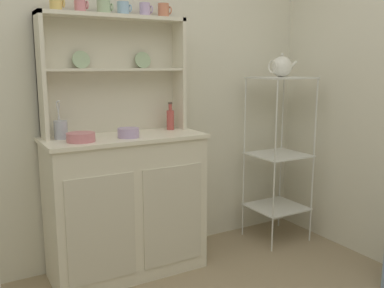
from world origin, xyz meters
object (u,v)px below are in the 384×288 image
(jam_bottle, at_px, (170,119))
(bakers_rack, at_px, (279,146))
(utensil_jar, at_px, (61,129))
(porcelain_teapot, at_px, (282,67))
(bowl_mixing_large, at_px, (81,137))
(hutch_shelf_unit, at_px, (113,66))
(hutch_cabinet, at_px, (126,203))
(cup_gold_0, at_px, (56,4))

(jam_bottle, bearing_deg, bakers_rack, -10.03)
(bakers_rack, xyz_separation_m, utensil_jar, (-1.59, 0.14, 0.23))
(utensil_jar, xyz_separation_m, porcelain_teapot, (1.59, -0.14, 0.37))
(porcelain_teapot, bearing_deg, jam_bottle, 169.95)
(utensil_jar, bearing_deg, bowl_mixing_large, -62.64)
(hutch_shelf_unit, height_order, bakers_rack, hutch_shelf_unit)
(hutch_cabinet, bearing_deg, bowl_mixing_large, -165.94)
(jam_bottle, distance_m, porcelain_teapot, 0.93)
(hutch_shelf_unit, bearing_deg, cup_gold_0, -173.14)
(cup_gold_0, xyz_separation_m, bowl_mixing_large, (0.05, -0.20, -0.76))
(hutch_shelf_unit, relative_size, bowl_mixing_large, 5.70)
(bowl_mixing_large, bearing_deg, cup_gold_0, 105.43)
(bakers_rack, distance_m, jam_bottle, 0.90)
(hutch_cabinet, xyz_separation_m, jam_bottle, (0.37, 0.09, 0.52))
(jam_bottle, xyz_separation_m, porcelain_teapot, (0.85, -0.15, 0.35))
(hutch_shelf_unit, xyz_separation_m, utensil_jar, (-0.37, -0.09, -0.37))
(hutch_cabinet, relative_size, cup_gold_0, 11.86)
(bakers_rack, xyz_separation_m, jam_bottle, (-0.85, 0.15, 0.24))
(hutch_shelf_unit, bearing_deg, porcelain_teapot, -10.59)
(hutch_shelf_unit, height_order, cup_gold_0, cup_gold_0)
(hutch_shelf_unit, relative_size, utensil_jar, 4.01)
(cup_gold_0, height_order, bowl_mixing_large, cup_gold_0)
(hutch_cabinet, bearing_deg, utensil_jar, 168.13)
(utensil_jar, height_order, porcelain_teapot, porcelain_teapot)
(bowl_mixing_large, height_order, jam_bottle, jam_bottle)
(hutch_shelf_unit, relative_size, porcelain_teapot, 3.87)
(bowl_mixing_large, xyz_separation_m, jam_bottle, (0.66, 0.16, 0.05))
(utensil_jar, bearing_deg, bakers_rack, -5.10)
(hutch_shelf_unit, height_order, porcelain_teapot, hutch_shelf_unit)
(cup_gold_0, distance_m, porcelain_teapot, 1.62)
(cup_gold_0, relative_size, jam_bottle, 0.45)
(cup_gold_0, bearing_deg, hutch_shelf_unit, 6.86)
(hutch_cabinet, xyz_separation_m, hutch_shelf_unit, (0.00, 0.16, 0.88))
(bakers_rack, relative_size, utensil_jar, 5.43)
(utensil_jar, distance_m, porcelain_teapot, 1.64)
(hutch_cabinet, height_order, porcelain_teapot, porcelain_teapot)
(hutch_shelf_unit, xyz_separation_m, cup_gold_0, (-0.35, -0.04, 0.36))
(hutch_cabinet, relative_size, utensil_jar, 4.31)
(jam_bottle, relative_size, porcelain_teapot, 0.78)
(cup_gold_0, bearing_deg, bakers_rack, -6.78)
(hutch_shelf_unit, xyz_separation_m, bowl_mixing_large, (-0.29, -0.24, -0.40))
(hutch_shelf_unit, xyz_separation_m, porcelain_teapot, (1.22, -0.23, -0.00))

